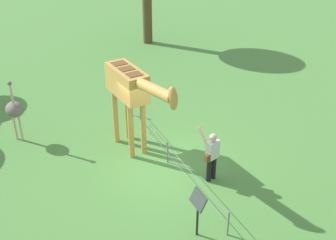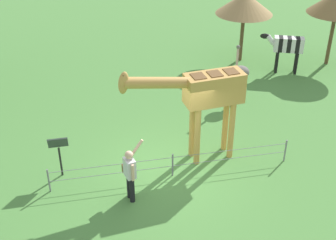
{
  "view_description": "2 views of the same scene",
  "coord_description": "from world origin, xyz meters",
  "px_view_note": "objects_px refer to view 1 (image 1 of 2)",
  "views": [
    {
      "loc": [
        10.17,
        -4.7,
        7.94
      ],
      "look_at": [
        0.49,
        -0.07,
        1.84
      ],
      "focal_mm": 46.48,
      "sensor_mm": 36.0,
      "label": 1
    },
    {
      "loc": [
        2.35,
        10.57,
        8.27
      ],
      "look_at": [
        0.04,
        -0.3,
        1.63
      ],
      "focal_mm": 48.93,
      "sensor_mm": 36.0,
      "label": 2
    }
  ],
  "objects_px": {
    "giraffe": "(132,90)",
    "visitor": "(212,154)",
    "info_sign": "(198,205)",
    "ostrich": "(14,109)"
  },
  "relations": [
    {
      "from": "giraffe",
      "to": "visitor",
      "type": "height_order",
      "value": "giraffe"
    },
    {
      "from": "visitor",
      "to": "ostrich",
      "type": "bearing_deg",
      "value": -134.82
    },
    {
      "from": "visitor",
      "to": "info_sign",
      "type": "height_order",
      "value": "visitor"
    },
    {
      "from": "visitor",
      "to": "info_sign",
      "type": "distance_m",
      "value": 2.35
    },
    {
      "from": "giraffe",
      "to": "visitor",
      "type": "distance_m",
      "value": 3.11
    },
    {
      "from": "giraffe",
      "to": "ostrich",
      "type": "height_order",
      "value": "giraffe"
    },
    {
      "from": "visitor",
      "to": "ostrich",
      "type": "xyz_separation_m",
      "value": [
        -4.73,
        -4.76,
        0.27
      ]
    },
    {
      "from": "giraffe",
      "to": "visitor",
      "type": "xyz_separation_m",
      "value": [
        2.4,
        1.48,
        -1.31
      ]
    },
    {
      "from": "giraffe",
      "to": "info_sign",
      "type": "relative_size",
      "value": 2.8
    },
    {
      "from": "ostrich",
      "to": "info_sign",
      "type": "bearing_deg",
      "value": 26.63
    }
  ]
}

